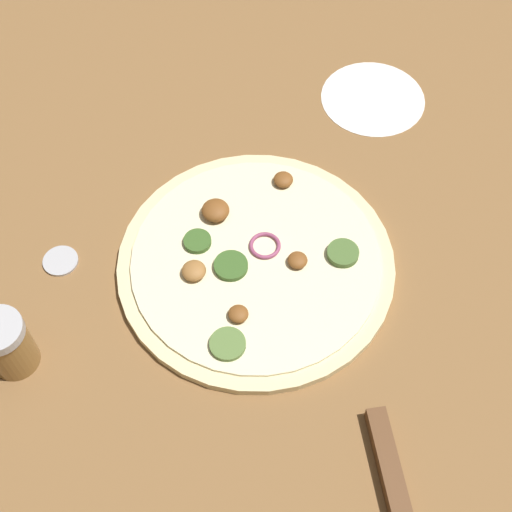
# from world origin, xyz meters

# --- Properties ---
(ground_plane) EXTENTS (3.00, 3.00, 0.00)m
(ground_plane) POSITION_xyz_m (0.00, 0.00, 0.00)
(ground_plane) COLOR brown
(pizza) EXTENTS (0.32, 0.32, 0.03)m
(pizza) POSITION_xyz_m (-0.00, -0.00, 0.01)
(pizza) COLOR beige
(pizza) RESTS_ON ground_plane
(knife) EXTENTS (0.29, 0.10, 0.02)m
(knife) POSITION_xyz_m (0.26, 0.16, 0.01)
(knife) COLOR silver
(knife) RESTS_ON ground_plane
(spice_jar) EXTENTS (0.05, 0.05, 0.08)m
(spice_jar) POSITION_xyz_m (0.15, -0.24, 0.04)
(spice_jar) COLOR olive
(spice_jar) RESTS_ON ground_plane
(loose_cap) EXTENTS (0.04, 0.04, 0.01)m
(loose_cap) POSITION_xyz_m (0.02, -0.23, 0.00)
(loose_cap) COLOR #B2B2B7
(loose_cap) RESTS_ON ground_plane
(flour_patch) EXTENTS (0.14, 0.14, 0.00)m
(flour_patch) POSITION_xyz_m (-0.28, 0.13, 0.00)
(flour_patch) COLOR white
(flour_patch) RESTS_ON ground_plane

